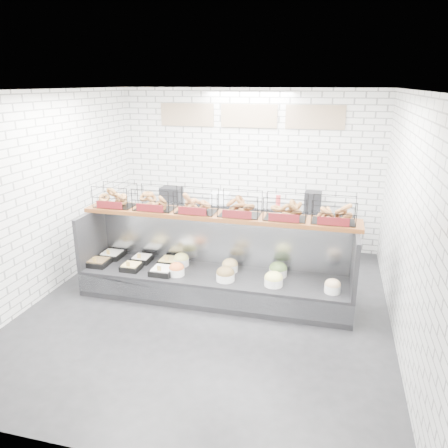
# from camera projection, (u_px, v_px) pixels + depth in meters

# --- Properties ---
(ground) EXTENTS (5.50, 5.50, 0.00)m
(ground) POSITION_uv_depth(u_px,v_px,m) (209.00, 307.00, 6.30)
(ground) COLOR black
(ground) RESTS_ON ground
(room_shell) EXTENTS (5.02, 5.51, 3.01)m
(room_shell) POSITION_uv_depth(u_px,v_px,m) (219.00, 158.00, 6.21)
(room_shell) COLOR white
(room_shell) RESTS_ON ground
(display_case) EXTENTS (4.00, 0.90, 1.20)m
(display_case) POSITION_uv_depth(u_px,v_px,m) (214.00, 276.00, 6.51)
(display_case) COLOR black
(display_case) RESTS_ON ground
(bagel_shelf) EXTENTS (4.10, 0.50, 0.40)m
(bagel_shelf) POSITION_uv_depth(u_px,v_px,m) (218.00, 205.00, 6.35)
(bagel_shelf) COLOR #532A11
(bagel_shelf) RESTS_ON display_case
(prep_counter) EXTENTS (4.00, 0.60, 1.20)m
(prep_counter) POSITION_uv_depth(u_px,v_px,m) (244.00, 225.00, 8.39)
(prep_counter) COLOR #93969B
(prep_counter) RESTS_ON ground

